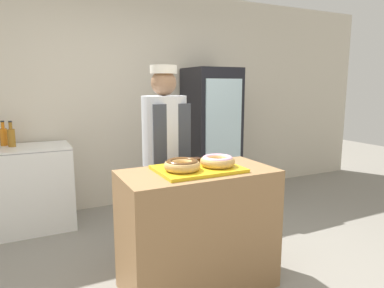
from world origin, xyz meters
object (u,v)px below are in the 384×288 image
(bottle_amber, at_px, (11,137))
(baker_person, at_px, (165,157))
(chest_freezer, at_px, (19,189))
(bottle_orange_b, at_px, (4,136))
(brownie_back_left, at_px, (181,161))
(brownie_back_right, at_px, (196,160))
(beverage_fridge, at_px, (211,135))
(serving_tray, at_px, (198,169))
(donut_light_glaze, at_px, (217,161))
(donut_chocolate_glaze, at_px, (182,165))

(bottle_amber, bearing_deg, baker_person, -43.32)
(chest_freezer, relative_size, bottle_orange_b, 3.98)
(brownie_back_left, distance_m, bottle_orange_b, 2.18)
(brownie_back_right, xyz_separation_m, beverage_fridge, (1.03, 1.59, -0.08))
(beverage_fridge, bearing_deg, brownie_back_right, -122.91)
(serving_tray, height_order, bottle_amber, bottle_amber)
(brownie_back_right, bearing_deg, donut_light_glaze, -68.22)
(baker_person, bearing_deg, chest_freezer, 137.68)
(bottle_orange_b, bearing_deg, brownie_back_right, -52.18)
(donut_chocolate_glaze, xyz_separation_m, chest_freezer, (-1.07, 1.79, -0.53))
(brownie_back_right, height_order, bottle_amber, bottle_amber)
(donut_chocolate_glaze, xyz_separation_m, bottle_amber, (-1.10, 1.86, 0.02))
(bottle_amber, bearing_deg, chest_freezer, -65.08)
(donut_light_glaze, relative_size, baker_person, 0.15)
(donut_light_glaze, distance_m, chest_freezer, 2.31)
(brownie_back_left, bearing_deg, chest_freezer, 125.76)
(donut_light_glaze, height_order, beverage_fridge, beverage_fridge)
(brownie_back_right, height_order, bottle_orange_b, bottle_orange_b)
(baker_person, distance_m, bottle_amber, 1.72)
(donut_light_glaze, height_order, chest_freezer, donut_light_glaze)
(bottle_amber, bearing_deg, beverage_fridge, -1.89)
(serving_tray, relative_size, donut_chocolate_glaze, 2.36)
(brownie_back_left, bearing_deg, bottle_orange_b, 125.20)
(brownie_back_right, bearing_deg, baker_person, 96.81)
(brownie_back_right, bearing_deg, beverage_fridge, 57.09)
(chest_freezer, xyz_separation_m, bottle_orange_b, (-0.11, 0.19, 0.54))
(brownie_back_left, bearing_deg, brownie_back_right, 0.00)
(beverage_fridge, bearing_deg, chest_freezer, 179.83)
(beverage_fridge, relative_size, bottle_orange_b, 6.62)
(donut_light_glaze, xyz_separation_m, beverage_fridge, (0.95, 1.79, -0.11))
(brownie_back_left, bearing_deg, bottle_amber, 125.35)
(donut_light_glaze, bearing_deg, bottle_amber, 126.65)
(baker_person, xyz_separation_m, bottle_amber, (-1.25, 1.18, 0.11))
(donut_chocolate_glaze, xyz_separation_m, beverage_fridge, (1.23, 1.79, -0.11))
(donut_chocolate_glaze, relative_size, chest_freezer, 0.24)
(serving_tray, bearing_deg, donut_light_glaze, -13.56)
(baker_person, bearing_deg, bottle_orange_b, 135.66)
(serving_tray, height_order, baker_person, baker_person)
(brownie_back_left, distance_m, bottle_amber, 2.04)
(donut_chocolate_glaze, bearing_deg, baker_person, 77.88)
(bottle_amber, bearing_deg, serving_tray, -55.78)
(brownie_back_right, height_order, beverage_fridge, beverage_fridge)
(chest_freezer, distance_m, bottle_orange_b, 0.59)
(donut_chocolate_glaze, height_order, brownie_back_left, donut_chocolate_glaze)
(donut_chocolate_glaze, relative_size, baker_person, 0.15)
(beverage_fridge, height_order, chest_freezer, beverage_fridge)
(donut_chocolate_glaze, height_order, brownie_back_right, donut_chocolate_glaze)
(donut_chocolate_glaze, bearing_deg, brownie_back_left, 68.22)
(beverage_fridge, xyz_separation_m, bottle_orange_b, (-2.41, 0.19, 0.12))
(donut_chocolate_glaze, xyz_separation_m, baker_person, (0.15, 0.69, -0.09))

